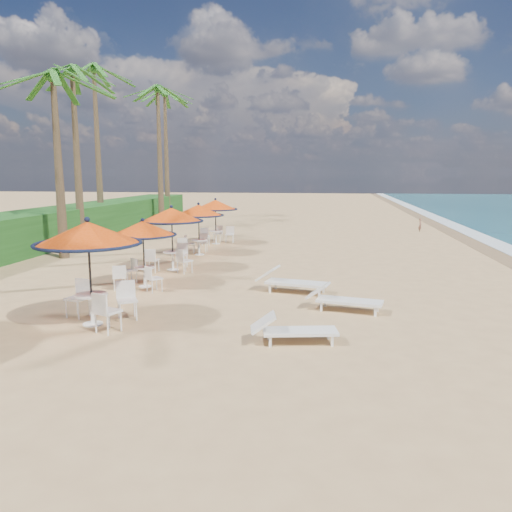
% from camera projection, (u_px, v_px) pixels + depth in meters
% --- Properties ---
extents(ground, '(160.00, 160.00, 0.00)m').
position_uv_depth(ground, '(295.00, 332.00, 11.61)').
color(ground, tan).
rests_on(ground, ground).
extents(scrub_hedge, '(3.00, 40.00, 1.80)m').
position_uv_depth(scrub_hedge, '(33.00, 230.00, 24.16)').
color(scrub_hedge, '#194716').
rests_on(scrub_hedge, ground).
extents(station_0, '(2.53, 2.53, 2.64)m').
position_uv_depth(station_0, '(91.00, 246.00, 11.87)').
color(station_0, black).
rests_on(station_0, ground).
extents(station_1, '(2.14, 2.14, 2.24)m').
position_uv_depth(station_1, '(141.00, 237.00, 15.90)').
color(station_1, black).
rests_on(station_1, ground).
extents(station_2, '(2.37, 2.37, 2.48)m').
position_uv_depth(station_2, '(172.00, 223.00, 18.64)').
color(station_2, black).
rests_on(station_2, ground).
extents(station_3, '(2.26, 2.27, 2.36)m').
position_uv_depth(station_3, '(197.00, 217.00, 22.25)').
color(station_3, black).
rests_on(station_3, ground).
extents(station_4, '(2.29, 2.29, 2.39)m').
position_uv_depth(station_4, '(216.00, 210.00, 25.69)').
color(station_4, black).
rests_on(station_4, ground).
extents(lounger_near, '(1.95, 0.92, 0.67)m').
position_uv_depth(lounger_near, '(291.00, 329.00, 10.78)').
color(lounger_near, white).
rests_on(lounger_near, ground).
extents(lounger_mid, '(2.09, 1.02, 0.72)m').
position_uv_depth(lounger_mid, '(342.00, 299.00, 13.33)').
color(lounger_mid, white).
rests_on(lounger_mid, ground).
extents(lounger_far, '(2.30, 1.14, 0.79)m').
position_uv_depth(lounger_far, '(290.00, 281.00, 15.39)').
color(lounger_far, white).
rests_on(lounger_far, ground).
extents(palm_3, '(5.00, 5.00, 7.85)m').
position_uv_depth(palm_3, '(53.00, 87.00, 20.53)').
color(palm_3, brown).
rests_on(palm_3, ground).
extents(palm_4, '(5.00, 5.00, 8.90)m').
position_uv_depth(palm_4, '(73.00, 82.00, 24.73)').
color(palm_4, brown).
rests_on(palm_4, ground).
extents(palm_5, '(5.00, 5.00, 10.14)m').
position_uv_depth(palm_5, '(94.00, 79.00, 30.28)').
color(palm_5, brown).
rests_on(palm_5, ground).
extents(palm_6, '(5.00, 5.00, 9.61)m').
position_uv_depth(palm_6, '(158.00, 97.00, 34.26)').
color(palm_6, brown).
rests_on(palm_6, ground).
extents(palm_7, '(5.00, 5.00, 9.99)m').
position_uv_depth(palm_7, '(165.00, 101.00, 38.67)').
color(palm_7, brown).
rests_on(palm_7, ground).
extents(person, '(0.22, 0.33, 0.90)m').
position_uv_depth(person, '(420.00, 224.00, 31.29)').
color(person, brown).
rests_on(person, ground).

